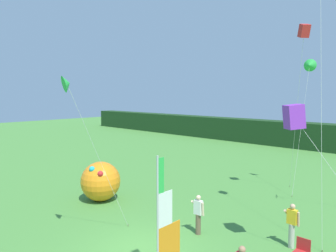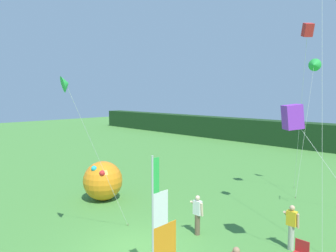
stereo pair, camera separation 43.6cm
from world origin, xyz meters
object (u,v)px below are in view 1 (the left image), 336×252
object	(u,v)px
banner_flag	(165,222)
person_near_banner	(292,224)
inflatable_balloon	(101,181)
kite_green_delta_5	(310,66)
folding_chair	(302,250)
kite_green_delta_4	(67,85)
kite_purple_box_1	(294,117)
kite_red_box_2	(304,32)
person_mid_field	(198,213)

from	to	relation	value
banner_flag	person_near_banner	xyz separation A→B (m)	(1.97, 4.90, -1.02)
inflatable_balloon	kite_green_delta_5	xyz separation A→B (m)	(7.53, 9.28, 6.36)
folding_chair	kite_green_delta_4	bearing A→B (deg)	-143.45
person_near_banner	kite_green_delta_5	world-z (taller)	kite_green_delta_5
person_near_banner	kite_purple_box_1	bearing A→B (deg)	-72.83
kite_green_delta_5	kite_red_box_2	bearing A→B (deg)	-78.87
person_mid_field	inflatable_balloon	size ratio (longest dim) A/B	0.78
kite_red_box_2	inflatable_balloon	bearing A→B (deg)	-138.49
inflatable_balloon	kite_purple_box_1	distance (m)	10.85
person_near_banner	kite_purple_box_1	xyz separation A→B (m)	(0.30, -0.98, 4.14)
person_mid_field	kite_purple_box_1	bearing A→B (deg)	8.55
banner_flag	kite_green_delta_4	size ratio (longest dim) A/B	0.62
banner_flag	kite_green_delta_4	world-z (taller)	kite_green_delta_4
person_near_banner	kite_green_delta_4	xyz separation A→B (m)	(-5.87, -5.83, 5.23)
person_near_banner	kite_purple_box_1	distance (m)	4.27
inflatable_balloon	kite_red_box_2	xyz separation A→B (m)	(7.97, 7.05, 7.90)
banner_flag	kite_green_delta_5	world-z (taller)	kite_green_delta_5
banner_flag	person_near_banner	distance (m)	5.38
banner_flag	kite_purple_box_1	bearing A→B (deg)	59.84
person_near_banner	person_mid_field	bearing A→B (deg)	-155.14
kite_red_box_2	kite_green_delta_5	distance (m)	2.74
inflatable_balloon	banner_flag	bearing A→B (deg)	-21.02
kite_red_box_2	banner_flag	bearing A→B (deg)	-91.11
folding_chair	kite_green_delta_4	world-z (taller)	kite_green_delta_4
kite_green_delta_5	kite_purple_box_1	bearing A→B (deg)	-73.23
person_near_banner	person_mid_field	distance (m)	3.62
person_near_banner	folding_chair	distance (m)	1.25
banner_flag	inflatable_balloon	distance (m)	8.37
person_mid_field	kite_green_delta_4	distance (m)	7.27
inflatable_balloon	kite_green_delta_4	bearing A→B (deg)	-45.35
person_near_banner	kite_red_box_2	world-z (taller)	kite_red_box_2
kite_purple_box_1	kite_green_delta_4	bearing A→B (deg)	-141.88
inflatable_balloon	kite_green_delta_5	bearing A→B (deg)	50.93
person_mid_field	kite_purple_box_1	size ratio (longest dim) A/B	0.30
inflatable_balloon	kite_green_delta_4	world-z (taller)	kite_green_delta_4
inflatable_balloon	kite_green_delta_4	size ratio (longest dim) A/B	0.33
banner_flag	kite_green_delta_4	bearing A→B (deg)	-166.55
kite_purple_box_1	kite_green_delta_5	xyz separation A→B (m)	(-2.52, 8.35, 2.39)
person_near_banner	inflatable_balloon	size ratio (longest dim) A/B	0.80
banner_flag	kite_green_delta_5	distance (m)	13.45
banner_flag	kite_purple_box_1	distance (m)	5.50
kite_purple_box_1	kite_red_box_2	bearing A→B (deg)	108.74
person_mid_field	kite_green_delta_5	world-z (taller)	kite_green_delta_5
kite_green_delta_5	kite_green_delta_4	bearing A→B (deg)	-105.50
banner_flag	folding_chair	distance (m)	5.00
person_near_banner	inflatable_balloon	bearing A→B (deg)	-168.92
kite_purple_box_1	kite_green_delta_4	distance (m)	7.93
person_mid_field	kite_red_box_2	xyz separation A→B (m)	(1.51, 6.67, 8.09)
folding_chair	kite_green_delta_5	distance (m)	11.21
person_mid_field	kite_green_delta_5	distance (m)	11.10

